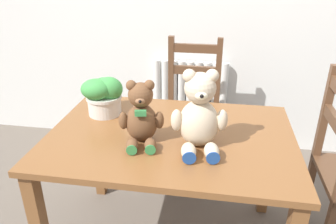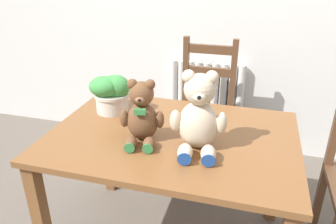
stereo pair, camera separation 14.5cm
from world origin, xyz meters
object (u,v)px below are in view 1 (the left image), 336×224
(teddy_bear_left, at_px, (141,116))
(teddy_bear_right, at_px, (199,115))
(potted_plant, at_px, (103,94))
(wooden_chair_behind, at_px, (192,113))

(teddy_bear_left, xyz_separation_m, teddy_bear_right, (0.26, -0.00, 0.03))
(teddy_bear_left, xyz_separation_m, potted_plant, (-0.27, 0.26, -0.01))
(wooden_chair_behind, height_order, teddy_bear_left, teddy_bear_left)
(wooden_chair_behind, xyz_separation_m, teddy_bear_left, (-0.15, -0.85, 0.36))
(teddy_bear_left, bearing_deg, wooden_chair_behind, -111.66)
(wooden_chair_behind, relative_size, potted_plant, 4.60)
(teddy_bear_left, bearing_deg, teddy_bear_right, 168.20)
(teddy_bear_right, xyz_separation_m, potted_plant, (-0.53, 0.26, -0.04))
(wooden_chair_behind, height_order, teddy_bear_right, teddy_bear_right)
(teddy_bear_left, distance_m, potted_plant, 0.37)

